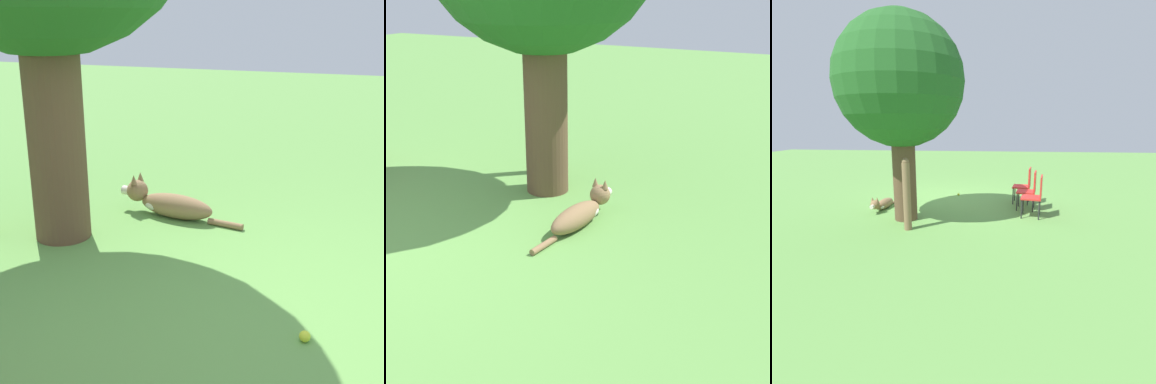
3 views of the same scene
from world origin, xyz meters
TOP-DOWN VIEW (x-y plane):
  - ground_plane at (0.00, 0.00)m, footprint 30.00×30.00m
  - dog at (1.30, 0.92)m, footprint 0.33×1.28m
  - fence_post at (0.31, 2.21)m, footprint 0.15×0.15m

SIDE VIEW (x-z plane):
  - ground_plane at x=0.00m, z-range 0.00..0.00m
  - dog at x=1.30m, z-range -0.06..0.32m
  - fence_post at x=0.31m, z-range 0.01..1.38m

